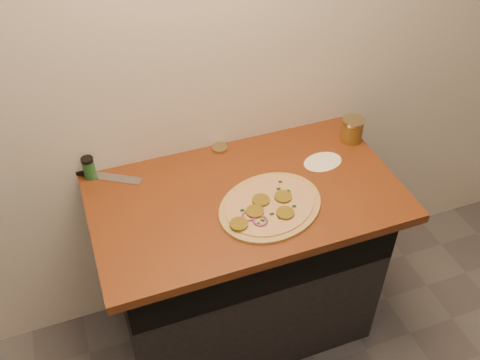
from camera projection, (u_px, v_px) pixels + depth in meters
name	position (u px, v px, depth m)	size (l,w,h in m)	color
cabinet	(243.00, 265.00, 2.40)	(1.10, 0.60, 0.86)	black
countertop	(246.00, 196.00, 2.09)	(1.20, 0.70, 0.04)	brown
pizza	(270.00, 206.00, 2.00)	(0.54, 0.54, 0.03)	tan
chefs_knife	(95.00, 175.00, 2.14)	(0.30, 0.20, 0.02)	#B7BAC1
mason_jar_lid	(220.00, 148.00, 2.27)	(0.07, 0.07, 0.01)	tan
salsa_jar	(352.00, 130.00, 2.29)	(0.10, 0.10, 0.10)	#9E1D0F
spice_shaker	(89.00, 168.00, 2.11)	(0.05, 0.05, 0.10)	#1C5926
flour_spill	(323.00, 162.00, 2.21)	(0.17, 0.17, 0.00)	white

